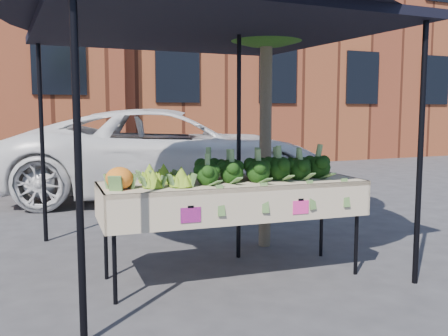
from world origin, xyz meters
TOP-DOWN VIEW (x-y plane):
  - ground at (0.00, 0.00)m, footprint 90.00×90.00m
  - table at (0.12, 0.01)m, footprint 2.46×1.00m
  - canopy at (0.09, 0.64)m, footprint 3.16×3.16m
  - broccoli_heap at (0.40, 0.04)m, footprint 1.40×0.60m
  - romanesco_cluster at (-0.54, 0.05)m, footprint 0.46×0.60m
  - cauliflower_pair at (-0.93, -0.04)m, footprint 0.23×0.23m
  - vehicle at (0.96, 4.44)m, footprint 2.28×2.96m
  - street_tree at (0.92, 0.85)m, footprint 1.99×1.99m
  - building_right at (7.00, 12.50)m, footprint 12.00×8.00m

SIDE VIEW (x-z plane):
  - ground at x=0.00m, z-range 0.00..0.00m
  - table at x=0.12m, z-range 0.00..0.90m
  - cauliflower_pair at x=-0.93m, z-range 0.90..1.10m
  - romanesco_cluster at x=-0.54m, z-range 0.90..1.13m
  - broccoli_heap at x=0.40m, z-range 0.90..1.19m
  - canopy at x=0.09m, z-range 0.00..2.74m
  - street_tree at x=0.92m, z-range 0.00..3.92m
  - vehicle at x=0.96m, z-range 0.00..5.67m
  - building_right at x=7.00m, z-range 0.00..8.50m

